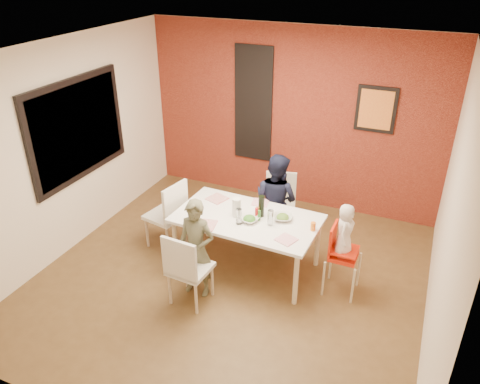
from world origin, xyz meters
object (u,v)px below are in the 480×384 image
at_px(child_far, 276,200).
at_px(child_near, 196,249).
at_px(chair_near, 186,267).
at_px(high_chair, 340,253).
at_px(wine_bottle, 261,206).
at_px(paper_towel_roll, 237,207).
at_px(chair_left, 170,212).
at_px(toddler, 345,230).
at_px(dining_table, 247,222).
at_px(chair_far, 280,201).

bearing_deg(child_far, child_near, 88.17).
relative_size(chair_near, high_chair, 1.06).
bearing_deg(chair_near, wine_bottle, -111.57).
distance_m(chair_near, child_near, 0.26).
relative_size(child_far, paper_towel_roll, 5.44).
relative_size(chair_left, wine_bottle, 3.54).
relative_size(child_near, toddler, 1.89).
height_order(chair_near, chair_left, chair_left).
xyz_separation_m(child_far, toddler, (1.04, -0.67, 0.18)).
distance_m(dining_table, child_near, 0.76).
height_order(chair_left, child_near, child_near).
height_order(chair_near, wine_bottle, wine_bottle).
height_order(chair_far, chair_left, chair_left).
height_order(chair_near, child_far, child_far).
bearing_deg(high_chair, child_near, 114.74).
bearing_deg(chair_left, toddler, 100.58).
xyz_separation_m(high_chair, child_far, (-1.02, 0.67, 0.13)).
distance_m(chair_near, paper_towel_roll, 0.98).
height_order(child_near, wine_bottle, child_near).
xyz_separation_m(chair_far, toddler, (1.06, -0.91, 0.33)).
height_order(chair_left, toddler, toddler).
bearing_deg(paper_towel_roll, child_far, 69.25).
relative_size(chair_far, wine_bottle, 3.30).
relative_size(chair_left, high_chair, 1.11).
bearing_deg(child_far, chair_left, 45.76).
bearing_deg(child_far, chair_far, -67.63).
height_order(chair_near, child_near, child_near).
relative_size(child_far, toddler, 2.04).
relative_size(high_chair, child_near, 0.72).
bearing_deg(paper_towel_roll, chair_far, 75.39).
bearing_deg(high_chair, toddler, -90.37).
bearing_deg(chair_near, child_near, -87.26).
distance_m(chair_near, chair_far, 1.89).
bearing_deg(toddler, chair_left, 87.85).
distance_m(chair_far, wine_bottle, 0.89).
xyz_separation_m(dining_table, chair_near, (-0.34, -0.92, -0.14)).
distance_m(chair_left, high_chair, 2.25).
bearing_deg(chair_near, child_far, -102.62).
xyz_separation_m(chair_left, child_far, (1.24, 0.66, 0.11)).
xyz_separation_m(dining_table, paper_towel_roll, (-0.13, -0.02, 0.18)).
distance_m(chair_far, paper_towel_roll, 1.02).
xyz_separation_m(dining_table, high_chair, (1.16, -0.00, -0.14)).
height_order(dining_table, toddler, toddler).
xyz_separation_m(child_near, wine_bottle, (0.48, 0.77, 0.26)).
bearing_deg(high_chair, wine_bottle, 84.98).
relative_size(dining_table, toddler, 2.78).
relative_size(child_near, child_far, 0.93).
relative_size(high_chair, paper_towel_roll, 3.63).
bearing_deg(chair_far, chair_near, -118.65).
xyz_separation_m(chair_left, toddler, (2.27, -0.01, 0.29)).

